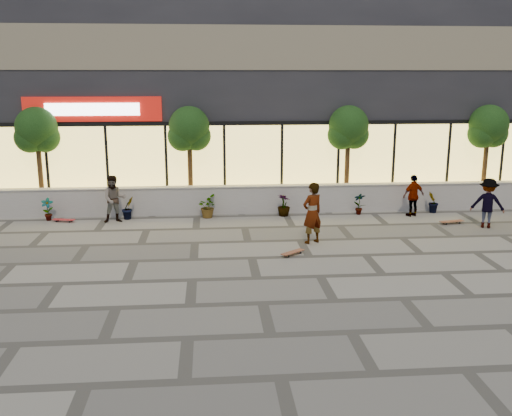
{
  "coord_description": "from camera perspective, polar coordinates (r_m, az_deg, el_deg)",
  "views": [
    {
      "loc": [
        -2.78,
        -13.62,
        5.03
      ],
      "look_at": [
        -1.47,
        2.25,
        1.3
      ],
      "focal_mm": 40.0,
      "sensor_mm": 36.0,
      "label": 1
    }
  ],
  "objects": [
    {
      "name": "tree_east",
      "position": [
        23.97,
        22.2,
        7.33
      ],
      "size": [
        1.6,
        1.5,
        3.92
      ],
      "color": "#433218",
      "rests_on": "ground"
    },
    {
      "name": "skater_right_near",
      "position": [
        21.4,
        15.47,
        1.2
      ],
      "size": [
        0.97,
        0.65,
        1.53
      ],
      "primitive_type": "imported",
      "rotation": [
        0.0,
        0.0,
        3.48
      ],
      "color": "white",
      "rests_on": "ground"
    },
    {
      "name": "tree_mideast",
      "position": [
        22.05,
        9.22,
        7.7
      ],
      "size": [
        1.6,
        1.5,
        3.92
      ],
      "color": "#433218",
      "rests_on": "ground"
    },
    {
      "name": "shrub_d",
      "position": [
        20.77,
        2.8,
        0.3
      ],
      "size": [
        0.64,
        0.64,
        0.81
      ],
      "primitive_type": "imported",
      "rotation": [
        0.0,
        0.0,
        2.46
      ],
      "color": "black",
      "rests_on": "ground"
    },
    {
      "name": "shrub_f",
      "position": [
        22.19,
        17.29,
        0.55
      ],
      "size": [
        0.55,
        0.57,
        0.81
      ],
      "primitive_type": "imported",
      "rotation": [
        0.0,
        0.0,
        4.1
      ],
      "color": "black",
      "rests_on": "ground"
    },
    {
      "name": "retail_building",
      "position": [
        26.26,
        1.37,
        11.47
      ],
      "size": [
        24.0,
        9.17,
        8.5
      ],
      "color": "#25252B",
      "rests_on": "ground"
    },
    {
      "name": "tree_midwest",
      "position": [
        21.43,
        -6.7,
        7.62
      ],
      "size": [
        1.6,
        1.5,
        3.92
      ],
      "color": "#433218",
      "rests_on": "ground"
    },
    {
      "name": "shrub_e",
      "position": [
        21.31,
        10.29,
        0.43
      ],
      "size": [
        0.46,
        0.35,
        0.81
      ],
      "primitive_type": "imported",
      "rotation": [
        0.0,
        0.0,
        3.28
      ],
      "color": "black",
      "rests_on": "ground"
    },
    {
      "name": "skateboard_right_near",
      "position": [
        20.83,
        18.98,
        -1.28
      ],
      "size": [
        0.89,
        0.39,
        0.1
      ],
      "rotation": [
        0.0,
        0.0,
        0.2
      ],
      "color": "brown",
      "rests_on": "ground"
    },
    {
      "name": "shrub_c",
      "position": [
        20.59,
        -4.95,
        0.16
      ],
      "size": [
        0.68,
        0.77,
        0.81
      ],
      "primitive_type": "imported",
      "rotation": [
        0.0,
        0.0,
        1.64
      ],
      "color": "black",
      "rests_on": "ground"
    },
    {
      "name": "skater_right_far",
      "position": [
        20.6,
        22.16,
        0.45
      ],
      "size": [
        1.25,
        1.04,
        1.68
      ],
      "primitive_type": "imported",
      "rotation": [
        0.0,
        0.0,
        2.68
      ],
      "color": "maroon",
      "rests_on": "ground"
    },
    {
      "name": "skateboard_left",
      "position": [
        21.06,
        -18.67,
        -1.12
      ],
      "size": [
        0.81,
        0.36,
        0.09
      ],
      "rotation": [
        0.0,
        0.0,
        -0.21
      ],
      "color": "red",
      "rests_on": "ground"
    },
    {
      "name": "skater_center",
      "position": [
        17.36,
        5.65,
        -0.5
      ],
      "size": [
        0.82,
        0.72,
        1.89
      ],
      "primitive_type": "imported",
      "rotation": [
        0.0,
        0.0,
        3.63
      ],
      "color": "silver",
      "rests_on": "ground"
    },
    {
      "name": "ground",
      "position": [
        14.78,
        6.44,
        -6.8
      ],
      "size": [
        80.0,
        80.0,
        0.0
      ],
      "primitive_type": "plane",
      "color": "gray",
      "rests_on": "ground"
    },
    {
      "name": "tree_west",
      "position": [
        22.3,
        -21.07,
        7.05
      ],
      "size": [
        1.6,
        1.5,
        3.92
      ],
      "color": "#433218",
      "rests_on": "ground"
    },
    {
      "name": "shrub_b",
      "position": [
        20.8,
        -12.68,
        0.01
      ],
      "size": [
        0.57,
        0.57,
        0.81
      ],
      "primitive_type": "imported",
      "rotation": [
        0.0,
        0.0,
        0.82
      ],
      "color": "black",
      "rests_on": "ground"
    },
    {
      "name": "planter_wall",
      "position": [
        21.29,
        2.88,
        0.95
      ],
      "size": [
        22.0,
        0.42,
        1.04
      ],
      "color": "beige",
      "rests_on": "ground"
    },
    {
      "name": "skateboard_center",
      "position": [
        16.38,
        3.69,
        -4.44
      ],
      "size": [
        0.76,
        0.66,
        0.1
      ],
      "rotation": [
        0.0,
        0.0,
        0.67
      ],
      "color": "brown",
      "rests_on": "ground"
    },
    {
      "name": "skater_left",
      "position": [
        20.34,
        -13.97,
        0.87
      ],
      "size": [
        0.92,
        0.78,
        1.65
      ],
      "primitive_type": "imported",
      "rotation": [
        0.0,
        0.0,
        0.22
      ],
      "color": "tan",
      "rests_on": "ground"
    },
    {
      "name": "shrub_a",
      "position": [
        21.37,
        -20.13,
        -0.13
      ],
      "size": [
        0.43,
        0.29,
        0.81
      ],
      "primitive_type": "imported",
      "color": "black",
      "rests_on": "ground"
    }
  ]
}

